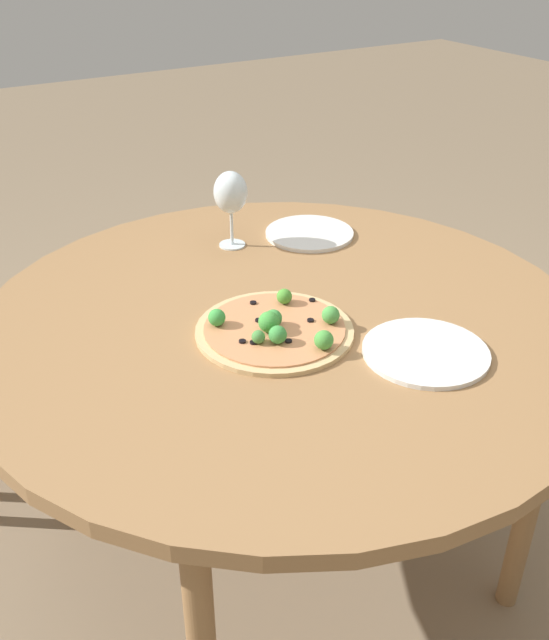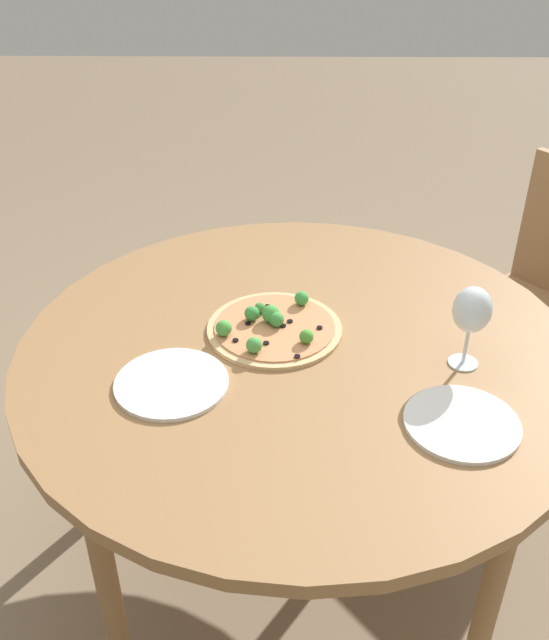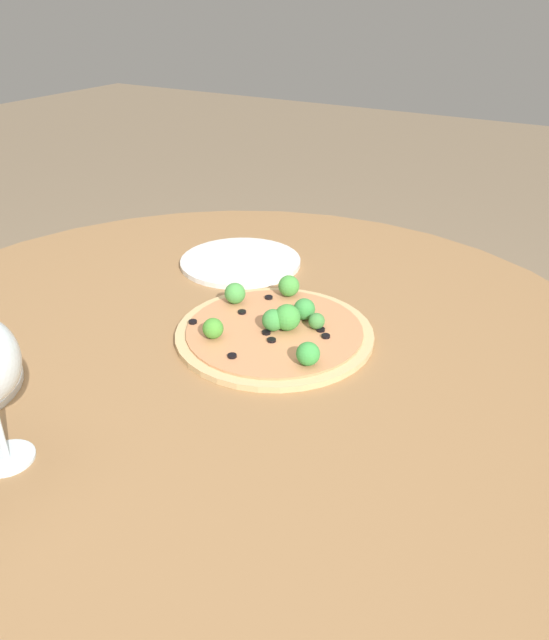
% 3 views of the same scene
% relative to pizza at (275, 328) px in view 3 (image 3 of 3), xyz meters
% --- Properties ---
extents(ground_plane, '(12.00, 12.00, 0.00)m').
position_rel_pizza_xyz_m(ground_plane, '(-0.05, -0.06, -0.75)').
color(ground_plane, '#847056').
extents(dining_table, '(1.31, 1.31, 0.74)m').
position_rel_pizza_xyz_m(dining_table, '(-0.05, -0.06, -0.07)').
color(dining_table, olive).
rests_on(dining_table, ground_plane).
extents(pizza, '(0.32, 0.32, 0.06)m').
position_rel_pizza_xyz_m(pizza, '(0.00, 0.00, 0.00)').
color(pizza, tan).
rests_on(pizza, dining_table).
extents(plate_far, '(0.25, 0.25, 0.01)m').
position_rel_pizza_xyz_m(plate_far, '(-0.21, 0.21, -0.01)').
color(plate_far, silver).
rests_on(plate_far, dining_table).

